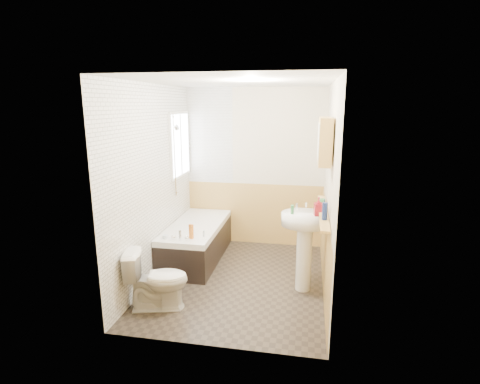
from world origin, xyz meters
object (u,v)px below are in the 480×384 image
(bathtub, at_px, (197,241))
(toilet, at_px, (157,280))
(sink, at_px, (305,236))
(medicine_cabinet, at_px, (325,141))
(pine_shelf, at_px, (323,212))

(bathtub, height_order, toilet, bathtub)
(sink, bearing_deg, toilet, -148.47)
(toilet, xyz_separation_m, sink, (1.60, 0.73, 0.36))
(medicine_cabinet, bearing_deg, sink, 134.31)
(sink, xyz_separation_m, medicine_cabinet, (0.17, -0.18, 1.16))
(bathtub, relative_size, medicine_cabinet, 2.86)
(bathtub, height_order, sink, sink)
(bathtub, relative_size, toilet, 2.32)
(sink, relative_size, pine_shelf, 0.75)
(sink, relative_size, medicine_cabinet, 1.98)
(toilet, xyz_separation_m, pine_shelf, (1.80, 0.70, 0.68))
(sink, distance_m, medicine_cabinet, 1.18)
(pine_shelf, bearing_deg, medicine_cabinet, -100.82)
(sink, distance_m, pine_shelf, 0.38)
(bathtub, relative_size, sink, 1.44)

